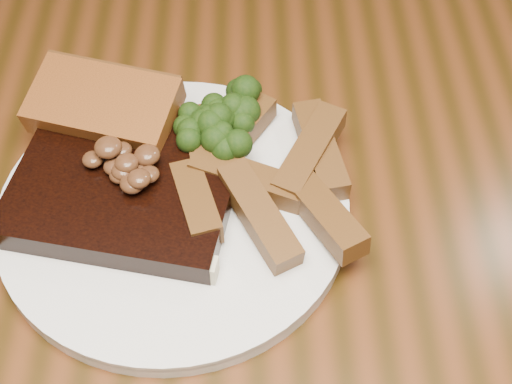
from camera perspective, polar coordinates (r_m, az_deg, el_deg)
The scene contains 9 objects.
dining_table at distance 0.67m, azimuth -1.42°, elevation -6.84°, with size 1.60×0.90×0.75m.
chair_far at distance 1.18m, azimuth -0.51°, elevation 11.26°, with size 0.51×0.51×0.84m.
plate at distance 0.59m, azimuth -6.54°, elevation -1.49°, with size 0.29×0.29×0.01m, color white.
steak at distance 0.59m, azimuth -10.53°, elevation 0.03°, with size 0.18×0.13×0.03m, color black.
steak_bone at distance 0.56m, azimuth -11.08°, elevation -5.10°, with size 0.16×0.01×0.02m, color beige.
mushroom_pile at distance 0.57m, azimuth -10.91°, elevation 1.83°, with size 0.06×0.06×0.03m, color #502C19, non-canonical shape.
garlic_bread at distance 0.64m, azimuth -11.78°, elevation 5.47°, with size 0.12×0.07×0.03m, color brown.
potato_wedges at distance 0.59m, azimuth 0.92°, elevation 0.70°, with size 0.13×0.13×0.02m, color brown, non-canonical shape.
broccoli_cluster at distance 0.62m, azimuth -1.99°, elevation 5.49°, with size 0.07×0.07×0.04m, color #22360C, non-canonical shape.
Camera 1 is at (0.01, -0.35, 1.23)m, focal length 50.00 mm.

